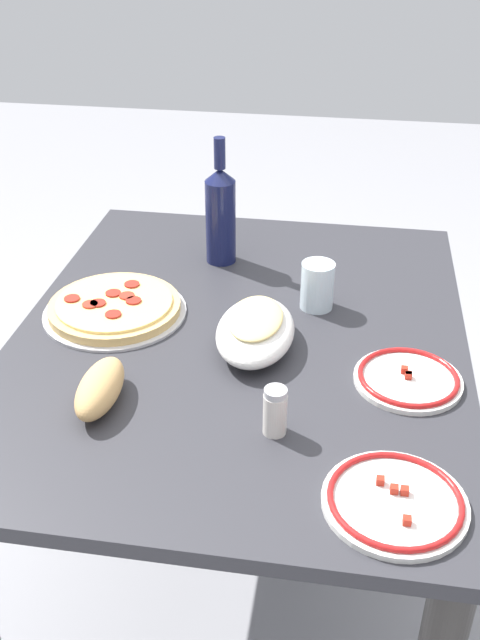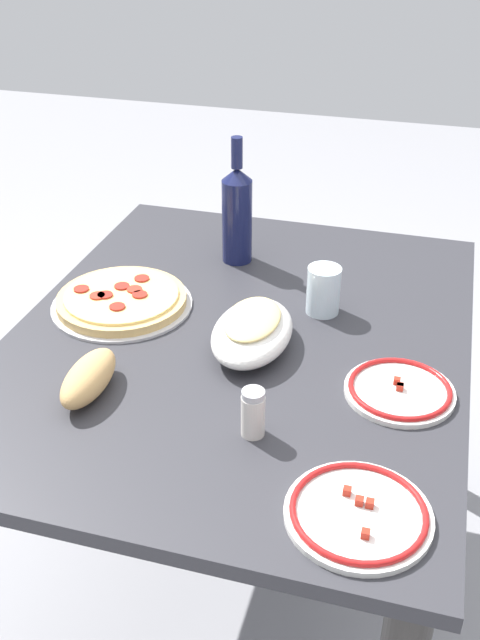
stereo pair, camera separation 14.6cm
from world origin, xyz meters
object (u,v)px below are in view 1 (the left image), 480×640
side_plate_near (395,501)px  bread_loaf (100,388)px  water_glass (317,286)px  spice_shaker (275,411)px  baked_pasta_dish (255,329)px  side_plate_far (408,378)px  pepperoni_pizza (115,307)px  dining_table (240,383)px  wine_bottle (221,213)px

side_plate_near → bread_loaf: 0.53m
water_glass → spice_shaker: 0.42m
baked_pasta_dish → water_glass: (0.17, -0.11, 0.01)m
bread_loaf → side_plate_far: bearing=-74.7°
baked_pasta_dish → spice_shaker: (-0.25, -0.07, 0.00)m
baked_pasta_dish → side_plate_near: 0.46m
pepperoni_pizza → dining_table: bearing=-97.0°
dining_table → baked_pasta_dish: (-0.04, -0.04, 0.17)m
pepperoni_pizza → side_plate_far: pepperoni_pizza is taller
baked_pasta_dish → side_plate_far: 0.30m
spice_shaker → water_glass: bearing=-5.3°
side_plate_near → side_plate_far: (0.31, -0.03, 0.00)m
baked_pasta_dish → water_glass: size_ratio=2.34×
side_plate_near → water_glass: bearing=15.5°
dining_table → baked_pasta_dish: size_ratio=4.67×
side_plate_far → spice_shaker: spice_shaker is taller
baked_pasta_dish → water_glass: bearing=-31.8°
water_glass → bread_loaf: (-0.39, 0.35, -0.02)m
wine_bottle → baked_pasta_dish: bearing=-159.5°
dining_table → water_glass: bearing=-48.5°
wine_bottle → water_glass: wine_bottle is taller
pepperoni_pizza → wine_bottle: wine_bottle is taller
pepperoni_pizza → spice_shaker: (-0.32, -0.38, 0.03)m
wine_bottle → spice_shaker: bearing=-161.6°
dining_table → spice_shaker: bearing=-160.2°
baked_pasta_dish → wine_bottle: (0.35, 0.13, 0.08)m
spice_shaker → side_plate_far: bearing=-52.0°
water_glass → spice_shaker: bearing=174.7°
bread_loaf → water_glass: bearing=-41.7°
wine_bottle → bread_loaf: size_ratio=1.77×
spice_shaker → wine_bottle: bearing=18.4°
pepperoni_pizza → side_plate_near: pepperoni_pizza is taller
dining_table → spice_shaker: (-0.29, -0.10, 0.17)m
wine_bottle → side_plate_far: 0.61m
wine_bottle → water_glass: bearing=-127.3°
dining_table → water_glass: 0.26m
dining_table → water_glass: size_ratio=10.94×
dining_table → side_plate_near: 0.54m
side_plate_near → side_plate_far: bearing=-5.4°
dining_table → water_glass: water_glass is taller
bread_loaf → spice_shaker: spice_shaker is taller
bread_loaf → spice_shaker: bearing=-95.4°
water_glass → side_plate_near: size_ratio=0.48×
pepperoni_pizza → water_glass: water_glass is taller
side_plate_near → side_plate_far: same height
wine_bottle → pepperoni_pizza: bearing=147.4°
dining_table → wine_bottle: 0.41m
pepperoni_pizza → side_plate_far: size_ratio=1.53×
side_plate_far → bread_loaf: (-0.15, 0.53, 0.02)m
water_glass → side_plate_far: water_glass is taller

